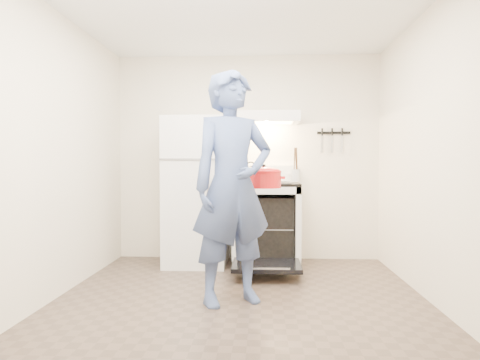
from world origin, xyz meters
The scene contains 15 objects.
floor centered at (0.00, 0.00, 0.00)m, with size 3.60×3.60×0.00m, color #4D3D33.
back_wall centered at (0.00, 1.80, 1.25)m, with size 3.20×0.02×2.50m, color beige.
refrigerator centered at (-0.58, 1.45, 0.85)m, with size 0.70×0.70×1.70m, color white.
stove_body centered at (0.23, 1.48, 0.46)m, with size 0.76×0.65×0.92m, color white.
cooktop centered at (0.23, 1.48, 0.94)m, with size 0.76×0.65×0.03m, color black.
backsplash centered at (0.23, 1.76, 1.05)m, with size 0.76×0.07×0.20m, color white.
oven_door centered at (0.23, 0.88, 0.12)m, with size 0.70×0.54×0.04m, color black.
oven_rack centered at (0.23, 1.48, 0.44)m, with size 0.60×0.52×0.01m, color gray.
range_hood centered at (0.23, 1.55, 1.71)m, with size 0.76×0.50×0.12m, color white.
knife_strip centered at (1.05, 1.79, 1.55)m, with size 0.40×0.02×0.03m, color black.
pizza_stone centered at (0.15, 1.41, 0.45)m, with size 0.36×0.36×0.02m, color #936E55.
tea_kettle centered at (0.05, 1.54, 1.07)m, with size 0.20×0.17×0.25m, color silver, non-canonical shape.
utensil_jar centered at (0.55, 1.22, 1.05)m, with size 0.09×0.09×0.13m, color silver.
person centered at (-0.06, 0.07, 0.97)m, with size 0.71×0.47×1.95m, color #3A4C7E.
dutch_oven centered at (0.20, 0.42, 1.02)m, with size 0.39×0.32×0.25m, color red, non-canonical shape.
Camera 1 is at (0.19, -3.48, 1.16)m, focal length 32.00 mm.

